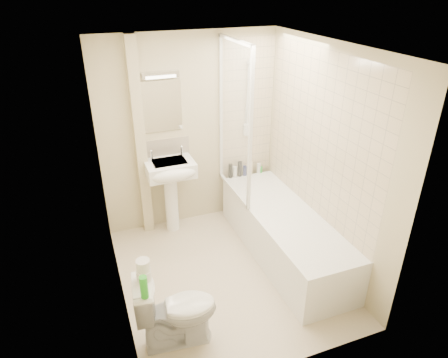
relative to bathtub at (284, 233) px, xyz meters
name	(u,v)px	position (x,y,z in m)	size (l,w,h in m)	color
floor	(226,274)	(-0.75, -0.11, -0.29)	(2.50, 2.50, 0.00)	beige
wall_back	(190,134)	(-0.75, 1.14, 0.91)	(2.20, 0.02, 2.40)	beige
wall_left	(110,196)	(-1.85, -0.11, 0.91)	(0.02, 2.50, 2.40)	beige
wall_right	(324,160)	(0.35, -0.11, 0.91)	(0.02, 2.50, 2.40)	beige
ceiling	(227,47)	(-0.75, -0.11, 2.11)	(2.20, 2.50, 0.02)	white
tile_back	(247,110)	(0.00, 1.13, 1.14)	(0.70, 0.01, 1.75)	beige
tile_right	(320,136)	(0.34, 0.00, 1.14)	(0.01, 2.10, 1.75)	beige
pipe_boxing	(140,142)	(-1.37, 1.08, 0.91)	(0.12, 0.12, 2.40)	beige
splashback	(165,150)	(-1.07, 1.13, 0.74)	(0.60, 0.01, 0.30)	beige
mirror	(162,106)	(-1.07, 1.13, 1.29)	(0.46, 0.01, 0.60)	white
strip_light	(160,74)	(-1.07, 1.11, 1.66)	(0.42, 0.07, 0.07)	silver
bathtub	(284,233)	(0.00, 0.00, 0.00)	(0.70, 2.10, 0.55)	white
shower_screen	(234,122)	(-0.35, 0.69, 1.16)	(0.04, 0.92, 1.80)	white
shower_fixture	(248,101)	(0.00, 1.09, 1.26)	(0.10, 0.16, 0.99)	white
pedestal_sink	(171,177)	(-1.07, 0.91, 0.48)	(0.57, 0.51, 1.10)	white
bottle_black_a	(230,171)	(-0.25, 1.05, 0.36)	(0.05, 0.05, 0.19)	black
bottle_white_a	(235,172)	(-0.18, 1.05, 0.33)	(0.06, 0.06, 0.15)	white
bottle_black_b	(240,169)	(-0.12, 1.05, 0.36)	(0.05, 0.05, 0.21)	black
bottle_blue	(245,171)	(-0.04, 1.05, 0.33)	(0.05, 0.05, 0.13)	navy
bottle_cream	(250,168)	(0.04, 1.05, 0.35)	(0.06, 0.06, 0.18)	#F3E9BC
bottle_white_b	(259,168)	(0.16, 1.05, 0.33)	(0.05, 0.05, 0.13)	silver
bottle_green	(260,170)	(0.19, 1.05, 0.30)	(0.06, 0.06, 0.08)	green
toilet	(177,310)	(-1.47, -0.78, 0.06)	(0.73, 0.47, 0.71)	white
toilet_roll_lower	(144,275)	(-1.70, -0.70, 0.46)	(0.12, 0.12, 0.09)	white
toilet_roll_upper	(143,265)	(-1.70, -0.70, 0.56)	(0.11, 0.11, 0.10)	white
green_bottle	(144,287)	(-1.74, -0.91, 0.52)	(0.06, 0.06, 0.20)	green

